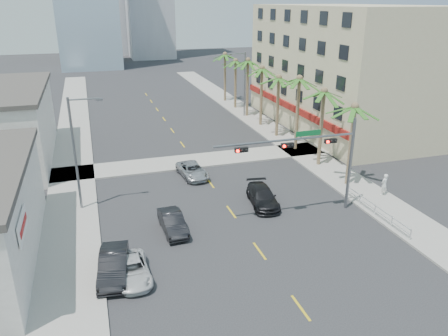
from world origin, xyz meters
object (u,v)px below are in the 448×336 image
Objects in this scene: traffic_signal_mast at (314,152)px; car_parked_far at (133,270)px; car_lane_right at (263,197)px; car_lane_left at (173,222)px; pedestrian at (384,184)px; car_parked_mid at (113,265)px; car_lane_center at (192,171)px.

traffic_signal_mast reaches higher than car_parked_far.
car_lane_left is at bearing -156.77° from car_lane_right.
car_parked_far is 2.24× the size of pedestrian.
pedestrian reaches higher than car_parked_far.
car_lane_right is at bearing 35.75° from car_parked_mid.
pedestrian reaches higher than car_lane_center.
traffic_signal_mast is 2.65× the size of car_lane_left.
car_lane_left is 0.86× the size of car_lane_right.
car_lane_right is 10.48m from pedestrian.
traffic_signal_mast is 15.50m from car_parked_far.
car_parked_far is 0.87× the size of car_lane_right.
traffic_signal_mast reaches higher than car_parked_mid.
car_lane_right is (-2.95, 2.56, -4.35)m from traffic_signal_mast.
car_parked_mid is at bearing -137.74° from car_lane_left.
car_lane_center is at bearing 126.18° from car_lane_right.
car_parked_mid is at bearing -165.43° from traffic_signal_mast.
pedestrian is at bearing -38.20° from car_lane_center.
car_parked_mid is 2.47× the size of pedestrian.
traffic_signal_mast is 2.28× the size of car_lane_right.
car_parked_mid is 16.25m from car_lane_center.
traffic_signal_mast reaches higher than car_lane_right.
car_lane_left is at bearing 52.36° from car_parked_mid.
car_parked_mid is 1.02× the size of car_lane_center.
car_parked_far is 22.24m from pedestrian.
car_lane_right is (12.24, 6.51, -0.06)m from car_parked_mid.
car_lane_left is at bearing -15.99° from pedestrian.
car_parked_far is at bearing -162.34° from traffic_signal_mast.
car_lane_right is 2.59× the size of pedestrian.
car_parked_mid is 23.13m from pedestrian.
car_lane_right is (4.03, -7.51, 0.07)m from car_lane_center.
car_parked_mid is 1.11× the size of car_parked_far.
car_parked_far is 1.01× the size of car_lane_left.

